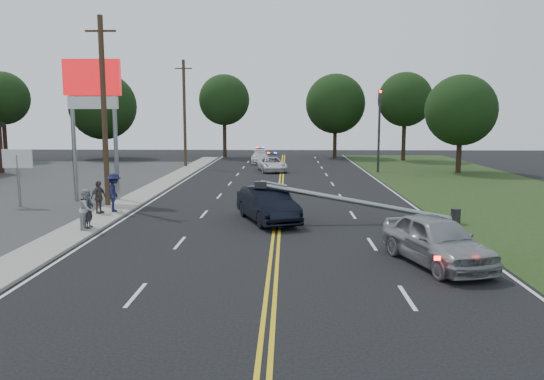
{
  "coord_description": "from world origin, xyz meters",
  "views": [
    {
      "loc": [
        0.44,
        -15.86,
        4.89
      ],
      "look_at": [
        -0.21,
        6.74,
        1.7
      ],
      "focal_mm": 35.0,
      "sensor_mm": 36.0,
      "label": 1
    }
  ],
  "objects_px": {
    "traffic_signal": "(379,123)",
    "bystander_d": "(99,197)",
    "utility_pole_far": "(185,113)",
    "bystander_c": "(114,192)",
    "emergency_b": "(260,157)",
    "crashed_sedan": "(268,204)",
    "small_sign": "(18,164)",
    "fallen_streetlight": "(369,204)",
    "bystander_a": "(89,209)",
    "pylon_sign": "(93,96)",
    "emergency_a": "(272,164)",
    "waiting_sedan": "(436,240)",
    "utility_pole_mid": "(104,112)",
    "bystander_b": "(87,209)"
  },
  "relations": [
    {
      "from": "small_sign",
      "to": "utility_pole_mid",
      "type": "bearing_deg",
      "value": 0.0
    },
    {
      "from": "utility_pole_far",
      "to": "bystander_c",
      "type": "height_order",
      "value": "utility_pole_far"
    },
    {
      "from": "utility_pole_far",
      "to": "emergency_b",
      "type": "relative_size",
      "value": 2.31
    },
    {
      "from": "waiting_sedan",
      "to": "bystander_a",
      "type": "distance_m",
      "value": 14.22
    },
    {
      "from": "traffic_signal",
      "to": "utility_pole_mid",
      "type": "distance_m",
      "value": 25.12
    },
    {
      "from": "utility_pole_mid",
      "to": "emergency_b",
      "type": "xyz_separation_m",
      "value": [
        6.87,
        26.29,
        -4.46
      ]
    },
    {
      "from": "small_sign",
      "to": "emergency_a",
      "type": "xyz_separation_m",
      "value": [
        13.1,
        18.49,
        -1.7
      ]
    },
    {
      "from": "utility_pole_mid",
      "to": "fallen_streetlight",
      "type": "bearing_deg",
      "value": -16.64
    },
    {
      "from": "traffic_signal",
      "to": "fallen_streetlight",
      "type": "distance_m",
      "value": 22.62
    },
    {
      "from": "emergency_a",
      "to": "small_sign",
      "type": "bearing_deg",
      "value": -137.26
    },
    {
      "from": "traffic_signal",
      "to": "crashed_sedan",
      "type": "xyz_separation_m",
      "value": [
        -8.76,
        -21.69,
        -3.4
      ]
    },
    {
      "from": "emergency_a",
      "to": "bystander_d",
      "type": "xyz_separation_m",
      "value": [
        -7.89,
        -21.0,
        0.3
      ]
    },
    {
      "from": "traffic_signal",
      "to": "bystander_a",
      "type": "distance_m",
      "value": 29.09
    },
    {
      "from": "utility_pole_far",
      "to": "bystander_a",
      "type": "distance_m",
      "value": 28.2
    },
    {
      "from": "bystander_b",
      "to": "utility_pole_far",
      "type": "bearing_deg",
      "value": 2.32
    },
    {
      "from": "emergency_a",
      "to": "emergency_b",
      "type": "xyz_separation_m",
      "value": [
        -1.43,
        7.8,
        -0.0
      ]
    },
    {
      "from": "traffic_signal",
      "to": "bystander_d",
      "type": "bearing_deg",
      "value": -129.8
    },
    {
      "from": "emergency_b",
      "to": "traffic_signal",
      "type": "bearing_deg",
      "value": -40.37
    },
    {
      "from": "bystander_d",
      "to": "traffic_signal",
      "type": "bearing_deg",
      "value": -15.37
    },
    {
      "from": "emergency_a",
      "to": "bystander_b",
      "type": "height_order",
      "value": "bystander_b"
    },
    {
      "from": "emergency_b",
      "to": "bystander_a",
      "type": "distance_m",
      "value": 32.65
    },
    {
      "from": "emergency_b",
      "to": "pylon_sign",
      "type": "bearing_deg",
      "value": -111.01
    },
    {
      "from": "pylon_sign",
      "to": "bystander_a",
      "type": "bearing_deg",
      "value": -72.45
    },
    {
      "from": "waiting_sedan",
      "to": "bystander_c",
      "type": "bearing_deg",
      "value": 130.45
    },
    {
      "from": "bystander_c",
      "to": "emergency_a",
      "type": "bearing_deg",
      "value": -32.41
    },
    {
      "from": "small_sign",
      "to": "traffic_signal",
      "type": "height_order",
      "value": "traffic_signal"
    },
    {
      "from": "crashed_sedan",
      "to": "bystander_a",
      "type": "relative_size",
      "value": 3.03
    },
    {
      "from": "waiting_sedan",
      "to": "bystander_c",
      "type": "distance_m",
      "value": 16.11
    },
    {
      "from": "utility_pole_mid",
      "to": "emergency_a",
      "type": "height_order",
      "value": "utility_pole_mid"
    },
    {
      "from": "fallen_streetlight",
      "to": "emergency_a",
      "type": "distance_m",
      "value": 23.06
    },
    {
      "from": "emergency_a",
      "to": "bystander_a",
      "type": "distance_m",
      "value": 25.38
    },
    {
      "from": "pylon_sign",
      "to": "bystander_a",
      "type": "distance_m",
      "value": 9.68
    },
    {
      "from": "fallen_streetlight",
      "to": "pylon_sign",
      "type": "bearing_deg",
      "value": 157.78
    },
    {
      "from": "emergency_b",
      "to": "bystander_c",
      "type": "xyz_separation_m",
      "value": [
        -5.85,
        -28.26,
        0.46
      ]
    },
    {
      "from": "waiting_sedan",
      "to": "bystander_b",
      "type": "distance_m",
      "value": 14.15
    },
    {
      "from": "pylon_sign",
      "to": "small_sign",
      "type": "height_order",
      "value": "pylon_sign"
    },
    {
      "from": "bystander_b",
      "to": "bystander_c",
      "type": "height_order",
      "value": "bystander_c"
    },
    {
      "from": "crashed_sedan",
      "to": "emergency_b",
      "type": "distance_m",
      "value": 30.04
    },
    {
      "from": "small_sign",
      "to": "fallen_streetlight",
      "type": "relative_size",
      "value": 0.33
    },
    {
      "from": "utility_pole_mid",
      "to": "small_sign",
      "type": "bearing_deg",
      "value": 180.0
    },
    {
      "from": "traffic_signal",
      "to": "emergency_b",
      "type": "relative_size",
      "value": 1.63
    },
    {
      "from": "emergency_b",
      "to": "bystander_c",
      "type": "relative_size",
      "value": 2.24
    },
    {
      "from": "emergency_b",
      "to": "bystander_b",
      "type": "height_order",
      "value": "bystander_b"
    },
    {
      "from": "fallen_streetlight",
      "to": "utility_pole_mid",
      "type": "height_order",
      "value": "utility_pole_mid"
    },
    {
      "from": "utility_pole_mid",
      "to": "traffic_signal",
      "type": "bearing_deg",
      "value": 45.8
    },
    {
      "from": "fallen_streetlight",
      "to": "utility_pole_mid",
      "type": "bearing_deg",
      "value": 163.36
    },
    {
      "from": "fallen_streetlight",
      "to": "crashed_sedan",
      "type": "height_order",
      "value": "fallen_streetlight"
    },
    {
      "from": "utility_pole_far",
      "to": "crashed_sedan",
      "type": "relative_size",
      "value": 2.04
    },
    {
      "from": "bystander_a",
      "to": "pylon_sign",
      "type": "bearing_deg",
      "value": 13.69
    },
    {
      "from": "waiting_sedan",
      "to": "bystander_b",
      "type": "xyz_separation_m",
      "value": [
        -13.38,
        4.61,
        0.15
      ]
    }
  ]
}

